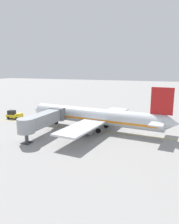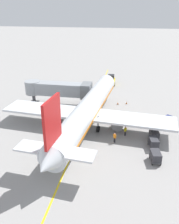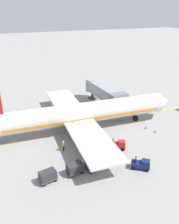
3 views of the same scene
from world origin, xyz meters
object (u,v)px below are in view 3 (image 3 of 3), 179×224
Objects in this scene: parked_airliner at (80,114)px; safety_cone_nose_right at (155,131)px; baggage_cart_front at (93,164)px; ground_crew_loader at (63,145)px; baggage_cart_third_in_train at (48,176)px; safety_cone_nose_left at (146,127)px; ground_crew_wing_walker at (82,147)px; jet_bridge at (104,92)px; baggage_tug_trailing at (118,145)px; baggage_cart_second_in_train at (75,168)px; baggage_tug_lead at (141,164)px.

safety_cone_nose_right is (6.50, 11.86, -2.90)m from parked_airliner.
baggage_cart_front is 6.55m from ground_crew_loader.
baggage_cart_third_in_train is 21.38m from safety_cone_nose_left.
parked_airliner is at bearing -118.73° from safety_cone_nose_right.
parked_airliner reaches higher than baggage_cart_third_in_train.
baggage_cart_third_in_train is 1.76× the size of ground_crew_wing_walker.
jet_bridge reaches higher than safety_cone_nose_left.
parked_airliner reaches higher than baggage_tug_trailing.
parked_airliner reaches higher than jet_bridge.
baggage_cart_second_in_train is 5.04× the size of safety_cone_nose_left.
baggage_tug_trailing is 6.51m from baggage_cart_front.
jet_bridge is 24.68× the size of safety_cone_nose_left.
baggage_tug_lead reaches higher than baggage_cart_front.
baggage_tug_lead reaches higher than safety_cone_nose_right.
safety_cone_nose_left is at bearing 115.62° from baggage_cart_front.
baggage_tug_lead is 1.60× the size of ground_crew_wing_walker.
baggage_cart_second_in_train is at bearing -71.46° from baggage_tug_trailing.
baggage_cart_third_in_train is (2.83, -12.05, 0.24)m from baggage_tug_trailing.
jet_bridge reaches higher than ground_crew_loader.
parked_airliner is at bearing -167.02° from baggage_tug_lead.
baggage_cart_front is 1.00× the size of baggage_cart_third_in_train.
baggage_cart_second_in_train is at bearing -26.04° from parked_airliner.
baggage_tug_trailing reaches higher than baggage_cart_third_in_train.
baggage_cart_front is at bearing -64.38° from safety_cone_nose_left.
parked_airliner is 13.84× the size of baggage_tug_lead.
ground_crew_wing_walker is (-4.37, 6.64, 0.00)m from baggage_cart_third_in_train.
safety_cone_nose_left is (12.82, 2.02, -3.17)m from jet_bridge.
safety_cone_nose_right is at bearing 101.49° from baggage_tug_trailing.
parked_airliner is at bearing 153.96° from baggage_cart_second_in_train.
baggage_cart_third_in_train is 7.25m from ground_crew_loader.
baggage_cart_second_in_train is (19.31, -14.66, -2.51)m from jet_bridge.
baggage_tug_trailing reaches higher than baggage_cart_second_in_train.
baggage_tug_lead is 9.11m from baggage_cart_second_in_train.
parked_airliner is at bearing -160.47° from baggage_tug_trailing.
ground_crew_wing_walker is at bearing 145.68° from baggage_cart_second_in_train.
baggage_tug_lead is at bearing 77.10° from baggage_cart_third_in_train.
ground_crew_wing_walker is at bearing -38.02° from jet_bridge.
baggage_tug_trailing is 0.93× the size of baggage_cart_third_in_train.
jet_bridge is at bearing 159.16° from baggage_tug_trailing.
jet_bridge is at bearing 148.42° from baggage_cart_front.
parked_airliner is 12.56× the size of baggage_cart_third_in_train.
baggage_tug_lead reaches higher than baggage_cart_second_in_train.
jet_bridge reaches higher than baggage_cart_second_in_train.
baggage_cart_third_in_train is (-0.23, -6.31, 0.00)m from baggage_cart_front.
parked_airliner is at bearing -112.40° from safety_cone_nose_left.
ground_crew_loader is at bearing -122.21° from ground_crew_wing_walker.
baggage_tug_lead reaches higher than safety_cone_nose_left.
baggage_cart_front is at bearing -31.58° from jet_bridge.
baggage_tug_trailing reaches higher than safety_cone_nose_left.
baggage_tug_trailing reaches higher than baggage_cart_front.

